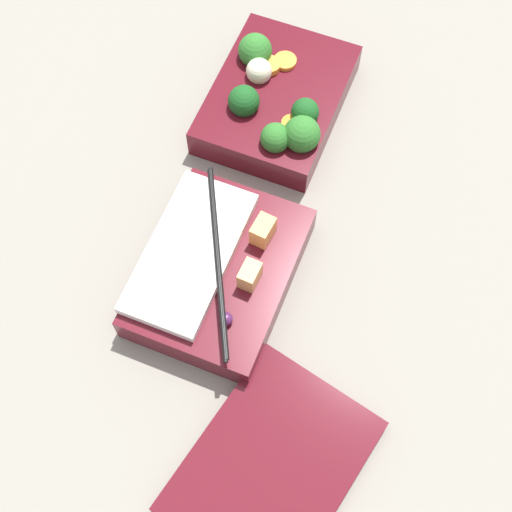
# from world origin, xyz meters

# --- Properties ---
(ground_plane) EXTENTS (3.00, 3.00, 0.00)m
(ground_plane) POSITION_xyz_m (0.00, 0.00, 0.00)
(ground_plane) COLOR gray
(bento_tray_vegetable) EXTENTS (0.21, 0.15, 0.07)m
(bento_tray_vegetable) POSITION_xyz_m (-0.13, -0.02, 0.03)
(bento_tray_vegetable) COLOR #510F19
(bento_tray_vegetable) RESTS_ON ground_plane
(bento_tray_rice) EXTENTS (0.21, 0.15, 0.07)m
(bento_tray_rice) POSITION_xyz_m (0.11, -0.00, 0.02)
(bento_tray_rice) COLOR #510F19
(bento_tray_rice) RESTS_ON ground_plane
(bento_lid) EXTENTS (0.23, 0.19, 0.02)m
(bento_lid) POSITION_xyz_m (0.28, 0.13, 0.01)
(bento_lid) COLOR #510F19
(bento_lid) RESTS_ON ground_plane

